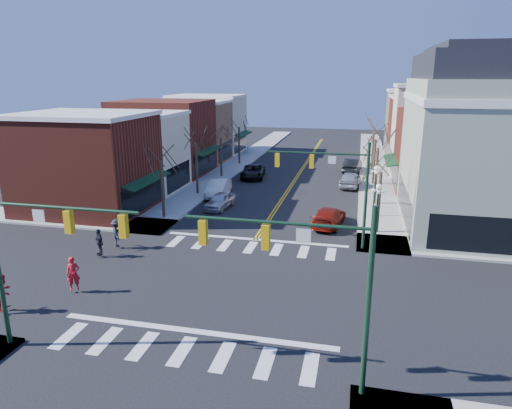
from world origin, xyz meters
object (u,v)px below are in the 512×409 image
Objects in this scene: lamppost_midblock at (375,182)px; car_right_far at (352,165)px; pedestrian_dark_b at (117,233)px; victorian_corner at (496,140)px; car_left_mid at (218,188)px; car_left_near at (220,201)px; pedestrian_dark_a at (99,242)px; lamppost_corner at (377,204)px; pedestrian_red_b at (4,292)px; pedestrian_red_a at (73,274)px; car_left_far at (253,172)px; car_right_mid at (350,179)px; car_right_near at (329,217)px.

car_right_far is (-2.09, 18.40, -2.14)m from lamppost_midblock.
lamppost_midblock is 20.19m from pedestrian_dark_b.
victorian_corner reaches higher than car_left_mid.
lamppost_midblock is 13.20m from car_left_near.
pedestrian_dark_a reaches higher than car_right_far.
lamppost_corner is 2.35× the size of pedestrian_red_b.
pedestrian_red_b is at bearing 138.35° from pedestrian_dark_b.
victorian_corner is at bearing -102.77° from pedestrian_dark_b.
pedestrian_red_b is 0.97× the size of pedestrian_dark_b.
pedestrian_red_a is at bearing 76.11° from car_right_far.
pedestrian_red_b is (-3.46, -23.80, 0.27)m from car_left_mid.
car_left_far is 32.73m from pedestrian_red_b.
car_right_far is 2.63× the size of pedestrian_dark_b.
lamppost_midblock is 18.65m from car_right_far.
car_right_mid is at bearing 97.13° from lamppost_corner.
car_left_near is 2.17× the size of pedestrian_red_a.
pedestrian_red_a is (-15.84, -17.34, -1.88)m from lamppost_midblock.
car_left_far is 3.05× the size of pedestrian_dark_a.
pedestrian_red_a is (-24.14, -16.84, -5.58)m from victorian_corner.
pedestrian_red_b is (-15.77, -30.42, 0.26)m from car_right_mid.
car_right_near is (-3.40, 3.63, -2.25)m from lamppost_corner.
victorian_corner is 22.12m from car_left_near.
car_right_far is 41.47m from pedestrian_red_b.
car_right_near is at bearing -49.68° from pedestrian_red_b.
victorian_corner is 10.89m from lamppost_corner.
car_left_near is 2.13× the size of pedestrian_dark_b.
lamppost_corner and lamppost_midblock have the same top height.
lamppost_corner reaches higher than car_left_far.
pedestrian_dark_a is (-13.81, -9.70, 0.30)m from car_right_near.
car_left_mid is 16.66m from pedestrian_dark_a.
pedestrian_dark_b is (-3.88, -23.35, 0.36)m from car_left_far.
lamppost_midblock is 2.50× the size of pedestrian_dark_a.
car_left_near is 2.32× the size of pedestrian_dark_a.
lamppost_midblock is 10.91m from car_right_mid.
pedestrian_red_a is at bearing -132.40° from lamppost_midblock.
victorian_corner is at bearing -38.48° from car_left_far.
pedestrian_dark_b is at bearing -15.74° from pedestrian_red_b.
lamppost_corner is 2.50× the size of pedestrian_dark_a.
victorian_corner is at bearing -3.45° from lamppost_midblock.
lamppost_midblock is at bearing -50.94° from car_left_far.
lamppost_corner is at bearing -110.57° from pedestrian_dark_b.
pedestrian_dark_b reaches higher than car_right_mid.
car_right_far is at bearing -84.58° from car_right_mid.
car_right_mid is 27.54m from pedestrian_dark_a.
pedestrian_dark_b is (-2.45, -14.79, 0.30)m from car_left_mid.
lamppost_midblock reaches higher than car_left_far.
car_right_near is 22.40m from pedestrian_red_b.
pedestrian_red_a is (-1.40, -21.20, 0.28)m from car_left_mid.
car_left_far is 2.87× the size of pedestrian_red_b.
car_left_far is 12.44m from car_right_far.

